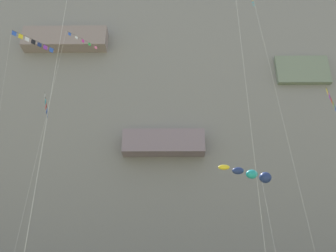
{
  "coord_description": "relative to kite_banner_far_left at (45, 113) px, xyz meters",
  "views": [
    {
      "loc": [
        1.26,
        -8.28,
        3.26
      ],
      "look_at": [
        1.0,
        21.8,
        17.51
      ],
      "focal_mm": 40.61,
      "sensor_mm": 36.0,
      "label": 1
    }
  ],
  "objects": [
    {
      "name": "kite_windsock_high_center",
      "position": [
        22.46,
        -14.67,
        -13.05
      ],
      "size": [
        4.58,
        4.91,
        13.04
      ],
      "color": "navy",
      "rests_on": "ground"
    },
    {
      "name": "kite_diamond_low_left",
      "position": [
        23.78,
        -16.65,
        1.61
      ],
      "size": [
        2.11,
        3.43,
        30.26
      ],
      "color": "white",
      "rests_on": "ground"
    },
    {
      "name": "kite_banner_mid_left",
      "position": [
        -1.89,
        -3.24,
        7.83
      ],
      "size": [
        4.35,
        5.18,
        34.74
      ],
      "color": "black",
      "rests_on": "ground"
    },
    {
      "name": "kite_banner_upper_mid",
      "position": [
        6.59,
        -12.96,
        -3.1
      ],
      "size": [
        3.86,
        5.04,
        27.64
      ],
      "color": "black",
      "rests_on": "ground"
    },
    {
      "name": "cliff_face",
      "position": [
        14.83,
        31.24,
        10.43
      ],
      "size": [
        180.0,
        30.61,
        71.89
      ],
      "color": "gray",
      "rests_on": "ground"
    },
    {
      "name": "kite_banner_far_left",
      "position": [
        0.0,
        0.0,
        0.0
      ],
      "size": [
        1.5,
        6.37,
        26.8
      ],
      "color": "black",
      "rests_on": "ground"
    }
  ]
}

